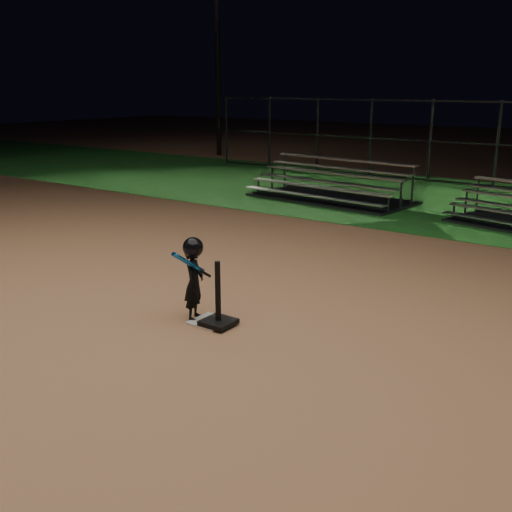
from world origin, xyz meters
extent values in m
plane|color=#B37951|center=(0.00, 0.00, 0.00)|extent=(80.00, 80.00, 0.00)
cube|color=#1E5F1E|center=(0.00, 10.00, 0.01)|extent=(60.00, 8.00, 0.01)
cube|color=beige|center=(0.00, 0.00, 0.01)|extent=(0.45, 0.45, 0.02)
cube|color=black|center=(0.16, -0.03, 0.05)|extent=(0.38, 0.38, 0.06)
cylinder|color=black|center=(0.16, -0.03, 0.46)|extent=(0.07, 0.07, 0.76)
imported|color=black|center=(-0.24, -0.01, 0.49)|extent=(0.35, 0.42, 0.97)
sphere|color=black|center=(-0.24, -0.01, 0.95)|extent=(0.26, 0.26, 0.26)
cylinder|color=#1B7AE9|center=(-0.19, -0.16, 0.80)|extent=(0.14, 0.49, 0.37)
cylinder|color=black|center=(-0.03, -0.04, 0.66)|extent=(0.07, 0.19, 0.14)
cube|color=silver|center=(-2.97, 7.86, 0.42)|extent=(4.21, 0.66, 0.04)
cube|color=silver|center=(-3.00, 7.57, 0.23)|extent=(4.21, 0.66, 0.03)
cube|color=silver|center=(-2.91, 8.43, 0.71)|extent=(4.21, 0.66, 0.04)
cube|color=silver|center=(-2.94, 8.14, 0.53)|extent=(4.21, 0.66, 0.03)
cube|color=silver|center=(-2.86, 9.01, 1.01)|extent=(4.21, 0.66, 0.04)
cube|color=silver|center=(-2.88, 8.72, 0.82)|extent=(4.21, 0.66, 0.03)
cube|color=#38383D|center=(-2.91, 8.43, 0.03)|extent=(4.38, 2.45, 0.06)
cube|color=#38383D|center=(0.00, 13.00, 0.05)|extent=(20.00, 0.05, 0.05)
cube|color=#38383D|center=(0.00, 13.00, 1.25)|extent=(20.00, 0.05, 0.05)
cube|color=#38383D|center=(0.00, 13.00, 2.45)|extent=(20.00, 0.05, 0.05)
cylinder|color=#38383D|center=(-10.00, 13.00, 1.25)|extent=(0.08, 0.08, 2.50)
cylinder|color=#38383D|center=(-5.00, 13.00, 1.25)|extent=(0.08, 0.08, 2.50)
cylinder|color=#38383D|center=(0.00, 13.00, 1.25)|extent=(0.08, 0.08, 2.50)
cylinder|color=#2D2D30|center=(-12.00, 15.00, 4.00)|extent=(0.20, 0.20, 8.00)
camera|label=1|loc=(4.67, -5.51, 2.91)|focal=42.56mm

